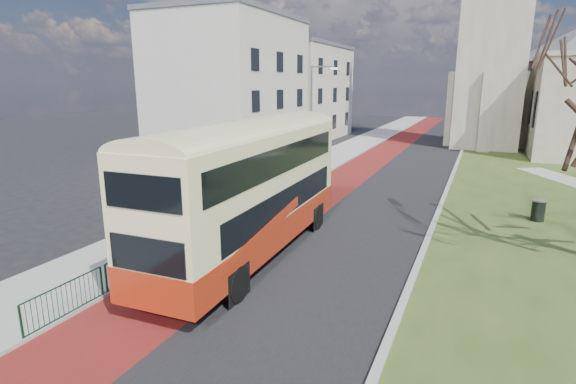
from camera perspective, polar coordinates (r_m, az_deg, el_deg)
The scene contains 13 objects.
ground at distance 18.36m, azimuth -3.96°, elevation -8.21°, with size 160.00×160.00×0.00m, color black.
road_carriageway at distance 36.31m, azimuth 12.89°, elevation 2.51°, with size 9.00×120.00×0.01m, color black.
bus_lane at distance 36.88m, azimuth 8.77°, elevation 2.87°, with size 3.40×120.00×0.01m, color #591414.
pavement_west at distance 37.99m, azimuth 3.23°, elevation 3.41°, with size 4.00×120.00×0.12m, color gray.
kerb_west at distance 37.36m, azimuth 6.11°, elevation 3.18°, with size 0.25×120.00×0.13m, color #999993.
kerb_east at distance 37.74m, azimuth 20.35°, elevation 2.50°, with size 0.25×80.00×0.13m, color #999993.
pedestrian_railing at distance 22.84m, azimuth -5.95°, elevation -2.34°, with size 0.07×24.00×1.12m.
gothic_church at distance 53.65m, azimuth 30.01°, elevation 18.71°, with size 16.38×18.00×40.00m.
street_block_near at distance 43.08m, azimuth -7.29°, elevation 13.17°, with size 10.30×14.30×13.00m.
street_block_far at distance 57.44m, azimuth 1.08°, elevation 12.63°, with size 10.30×16.30×11.50m.
streetlamp at distance 35.35m, azimuth 3.19°, elevation 10.05°, with size 2.13×0.18×8.00m.
bus at distance 17.68m, azimuth -4.77°, elevation 1.04°, with size 3.22×12.56×5.22m.
litter_bin at distance 25.89m, azimuth 29.18°, elevation -2.05°, with size 0.76×0.76×1.09m.
Camera 1 is at (7.93, -15.08, 6.84)m, focal length 28.00 mm.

